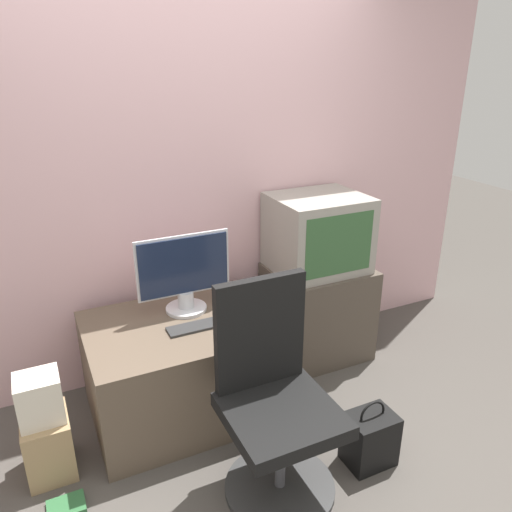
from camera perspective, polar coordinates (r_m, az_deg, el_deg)
The scene contains 13 objects.
ground_plane at distance 2.65m, azimuth 3.07°, elevation -25.84°, with size 12.00×12.00×0.00m, color #4C4742.
wall_back at distance 3.08m, azimuth -8.37°, elevation 9.32°, with size 4.40×0.05×2.60m.
desk at distance 2.99m, azimuth -7.93°, elevation -12.32°, with size 1.08×0.78×0.58m.
side_stand at distance 3.48m, azimuth 7.00°, elevation -6.32°, with size 0.65×0.52×0.65m.
main_monitor at distance 2.86m, azimuth -8.21°, elevation -2.07°, with size 0.55×0.24×0.46m.
keyboard at distance 2.77m, azimuth -6.90°, elevation -8.03°, with size 0.31×0.11×0.01m.
mouse at distance 2.84m, azimuth -2.85°, elevation -6.82°, with size 0.06×0.03×0.03m.
crt_tv at distance 3.25m, azimuth 7.08°, elevation 2.62°, with size 0.58×0.50×0.49m.
office_chair at distance 2.43m, azimuth 2.10°, elevation -16.76°, with size 0.53×0.53×1.04m.
cardboard_box_lower at distance 2.85m, azimuth -22.62°, elevation -19.28°, with size 0.22×0.27×0.32m.
cardboard_box_upper at distance 2.68m, azimuth -23.51°, elevation -14.69°, with size 0.20×0.19×0.24m.
handbag at distance 2.77m, azimuth 12.88°, elevation -19.66°, with size 0.25×0.19×0.37m.
book at distance 2.74m, azimuth -20.86°, elevation -25.19°, with size 0.17×0.13×0.02m.
Camera 1 is at (-0.88, -1.55, 1.96)m, focal length 35.00 mm.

